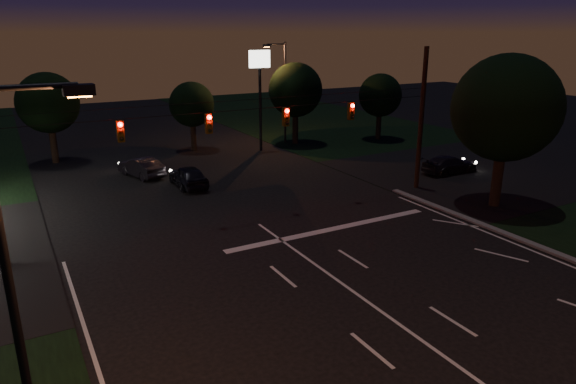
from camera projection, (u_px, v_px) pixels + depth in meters
ground at (459, 367)px, 15.71m from camera, size 140.00×140.00×0.00m
cross_street_right at (488, 169)px, 38.33m from camera, size 20.00×16.00×0.02m
stop_bar at (332, 229)px, 26.69m from camera, size 12.00×0.50×0.01m
utility_pole_right at (416, 188)px, 33.79m from camera, size 0.30×0.30×9.00m
utility_pole_left at (5, 264)px, 22.65m from camera, size 0.28×0.28×8.00m
signal_span at (249, 119)px, 26.55m from camera, size 24.00×0.40×1.56m
pole_sign_right at (260, 77)px, 42.59m from camera, size 1.80×0.30×8.40m
street_light_left at (20, 263)px, 10.60m from camera, size 2.20×0.35×9.00m
street_light_right_far at (283, 85)px, 46.05m from camera, size 2.20×0.35×9.00m
tree_right_near at (504, 109)px, 28.77m from camera, size 6.00×6.00×8.76m
tree_far_b at (48, 103)px, 39.10m from camera, size 4.60×4.60×6.98m
tree_far_c at (192, 105)px, 43.56m from camera, size 3.80×3.80×5.86m
tree_far_d at (295, 90)px, 45.82m from camera, size 4.80×4.80×7.30m
tree_far_e at (380, 96)px, 48.05m from camera, size 4.00×4.00×6.18m
car_oncoming_a at (188, 176)px, 33.87m from camera, size 1.71×4.22×1.43m
car_oncoming_b at (141, 167)px, 36.25m from camera, size 2.62×4.42×1.38m
car_cross at (450, 164)px, 37.15m from camera, size 4.44×1.87×1.28m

